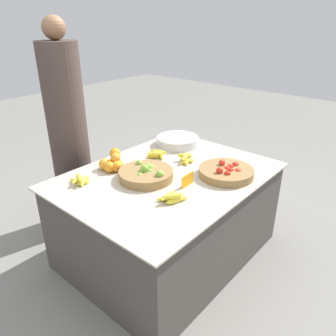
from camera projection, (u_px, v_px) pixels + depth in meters
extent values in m
plane|color=gray|center=(168.00, 250.00, 2.56)|extent=(12.00, 12.00, 0.00)
cube|color=#4C4742|center=(168.00, 215.00, 2.43)|extent=(1.41, 1.08, 0.65)
cube|color=#BCB29E|center=(168.00, 175.00, 2.29)|extent=(1.47, 1.13, 0.01)
cylinder|color=olive|center=(146.00, 174.00, 2.21)|extent=(0.37, 0.37, 0.06)
sphere|color=#7AB238|center=(142.00, 171.00, 2.19)|extent=(0.05, 0.05, 0.05)
sphere|color=#89BC42|center=(140.00, 176.00, 2.15)|extent=(0.04, 0.04, 0.04)
sphere|color=#6BA333|center=(149.00, 172.00, 2.20)|extent=(0.05, 0.05, 0.05)
sphere|color=#6BA333|center=(158.00, 176.00, 2.13)|extent=(0.05, 0.05, 0.05)
sphere|color=#89BC42|center=(160.00, 174.00, 2.13)|extent=(0.05, 0.05, 0.05)
sphere|color=#7AB238|center=(146.00, 173.00, 2.19)|extent=(0.05, 0.05, 0.05)
sphere|color=#6BA333|center=(145.00, 169.00, 2.20)|extent=(0.05, 0.05, 0.05)
sphere|color=#6BA333|center=(134.00, 175.00, 2.18)|extent=(0.04, 0.04, 0.04)
sphere|color=#89BC42|center=(139.00, 163.00, 2.30)|extent=(0.05, 0.05, 0.05)
sphere|color=#7AB238|center=(141.00, 168.00, 2.32)|extent=(0.05, 0.05, 0.05)
sphere|color=#6BA333|center=(144.00, 168.00, 2.19)|extent=(0.04, 0.04, 0.04)
sphere|color=#7AB238|center=(145.00, 169.00, 2.18)|extent=(0.05, 0.05, 0.05)
sphere|color=#89BC42|center=(152.00, 178.00, 2.19)|extent=(0.04, 0.04, 0.04)
sphere|color=#7AB238|center=(152.00, 167.00, 2.27)|extent=(0.04, 0.04, 0.04)
sphere|color=#89BC42|center=(148.00, 168.00, 2.21)|extent=(0.04, 0.04, 0.04)
sphere|color=#7AB238|center=(148.00, 167.00, 2.21)|extent=(0.05, 0.05, 0.05)
cylinder|color=olive|center=(226.00, 172.00, 2.25)|extent=(0.38, 0.38, 0.06)
sphere|color=red|center=(227.00, 174.00, 2.16)|extent=(0.04, 0.04, 0.04)
sphere|color=red|center=(238.00, 172.00, 2.22)|extent=(0.05, 0.05, 0.05)
sphere|color=red|center=(213.00, 175.00, 2.21)|extent=(0.04, 0.04, 0.04)
sphere|color=red|center=(229.00, 171.00, 2.23)|extent=(0.05, 0.05, 0.05)
sphere|color=red|center=(224.00, 170.00, 2.27)|extent=(0.05, 0.05, 0.05)
sphere|color=red|center=(238.00, 174.00, 2.22)|extent=(0.04, 0.04, 0.04)
sphere|color=red|center=(238.00, 175.00, 2.19)|extent=(0.04, 0.04, 0.04)
sphere|color=red|center=(222.00, 163.00, 2.29)|extent=(0.05, 0.05, 0.05)
sphere|color=red|center=(230.00, 167.00, 2.26)|extent=(0.05, 0.05, 0.05)
sphere|color=red|center=(227.00, 169.00, 2.25)|extent=(0.04, 0.04, 0.04)
sphere|color=red|center=(231.00, 171.00, 2.22)|extent=(0.04, 0.04, 0.04)
sphere|color=red|center=(235.00, 165.00, 2.30)|extent=(0.05, 0.05, 0.05)
sphere|color=red|center=(239.00, 174.00, 2.21)|extent=(0.05, 0.05, 0.05)
sphere|color=red|center=(223.00, 172.00, 2.25)|extent=(0.05, 0.05, 0.05)
sphere|color=red|center=(220.00, 171.00, 2.18)|extent=(0.05, 0.05, 0.05)
sphere|color=orange|center=(116.00, 164.00, 2.35)|extent=(0.07, 0.07, 0.07)
sphere|color=orange|center=(119.00, 165.00, 2.34)|extent=(0.07, 0.07, 0.07)
sphere|color=orange|center=(118.00, 164.00, 2.35)|extent=(0.08, 0.08, 0.08)
sphere|color=orange|center=(117.00, 166.00, 2.31)|extent=(0.08, 0.08, 0.08)
sphere|color=orange|center=(111.00, 164.00, 2.34)|extent=(0.08, 0.08, 0.08)
sphere|color=orange|center=(105.00, 164.00, 2.34)|extent=(0.08, 0.08, 0.08)
sphere|color=orange|center=(110.00, 167.00, 2.30)|extent=(0.08, 0.08, 0.08)
sphere|color=orange|center=(116.00, 158.00, 2.33)|extent=(0.07, 0.07, 0.07)
sphere|color=orange|center=(115.00, 153.00, 2.39)|extent=(0.08, 0.08, 0.08)
cylinder|color=silver|center=(178.00, 141.00, 2.79)|extent=(0.36, 0.36, 0.07)
cube|color=orange|center=(188.00, 180.00, 2.12)|extent=(0.13, 0.01, 0.08)
ellipsoid|color=yellow|center=(172.00, 199.00, 1.95)|extent=(0.12, 0.07, 0.03)
ellipsoid|color=yellow|center=(176.00, 200.00, 1.94)|extent=(0.14, 0.07, 0.03)
ellipsoid|color=yellow|center=(177.00, 198.00, 1.96)|extent=(0.14, 0.07, 0.03)
ellipsoid|color=yellow|center=(168.00, 199.00, 1.96)|extent=(0.13, 0.11, 0.03)
ellipsoid|color=yellow|center=(178.00, 200.00, 1.94)|extent=(0.15, 0.08, 0.03)
ellipsoid|color=yellow|center=(168.00, 196.00, 1.94)|extent=(0.14, 0.04, 0.03)
ellipsoid|color=yellow|center=(172.00, 196.00, 1.92)|extent=(0.13, 0.10, 0.03)
ellipsoid|color=yellow|center=(84.00, 181.00, 2.17)|extent=(0.14, 0.12, 0.03)
ellipsoid|color=yellow|center=(84.00, 181.00, 2.15)|extent=(0.11, 0.05, 0.03)
ellipsoid|color=yellow|center=(79.00, 181.00, 2.17)|extent=(0.08, 0.15, 0.03)
ellipsoid|color=yellow|center=(78.00, 180.00, 2.14)|extent=(0.12, 0.06, 0.03)
ellipsoid|color=yellow|center=(79.00, 178.00, 2.13)|extent=(0.08, 0.12, 0.03)
ellipsoid|color=yellow|center=(185.00, 161.00, 2.45)|extent=(0.09, 0.11, 0.03)
ellipsoid|color=yellow|center=(187.00, 161.00, 2.45)|extent=(0.12, 0.06, 0.03)
ellipsoid|color=yellow|center=(187.00, 160.00, 2.47)|extent=(0.06, 0.12, 0.03)
ellipsoid|color=yellow|center=(185.00, 160.00, 2.47)|extent=(0.07, 0.11, 0.03)
ellipsoid|color=yellow|center=(186.00, 156.00, 2.47)|extent=(0.16, 0.07, 0.03)
ellipsoid|color=yellow|center=(185.00, 156.00, 2.47)|extent=(0.09, 0.12, 0.03)
ellipsoid|color=yellow|center=(154.00, 156.00, 2.54)|extent=(0.10, 0.10, 0.03)
ellipsoid|color=yellow|center=(160.00, 155.00, 2.56)|extent=(0.11, 0.15, 0.03)
ellipsoid|color=yellow|center=(156.00, 156.00, 2.55)|extent=(0.10, 0.11, 0.03)
ellipsoid|color=yellow|center=(155.00, 154.00, 2.51)|extent=(0.11, 0.10, 0.04)
ellipsoid|color=yellow|center=(158.00, 152.00, 2.54)|extent=(0.08, 0.14, 0.03)
cylinder|color=#473833|center=(69.00, 141.00, 2.63)|extent=(0.30, 0.30, 1.51)
sphere|color=#896042|center=(54.00, 28.00, 2.27)|extent=(0.17, 0.17, 0.17)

